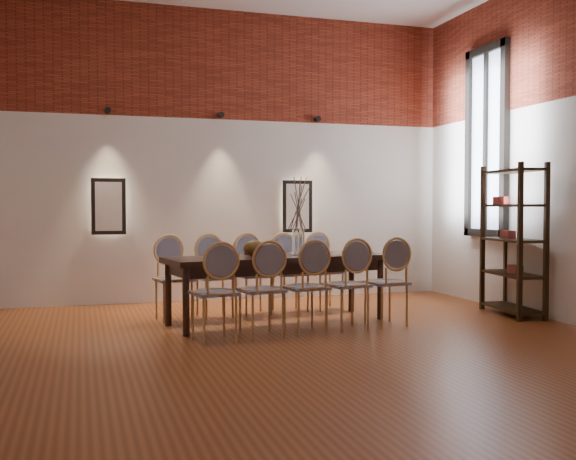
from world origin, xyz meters
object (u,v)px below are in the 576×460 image
object	(u,v)px
chair_near_e	(386,282)
chair_far_b	(215,277)
bowl	(254,249)
vase	(298,242)
dining_table	(277,289)
chair_far_a	(174,279)
chair_near_d	(347,285)
chair_far_c	(254,275)
book	(258,254)
chair_near_b	(261,290)
chair_far_d	(290,273)
chair_far_e	(325,272)
chair_near_a	(214,293)
chair_near_c	(305,287)
shelving_rack	(513,240)

from	to	relation	value
chair_near_e	chair_far_b	world-z (taller)	same
bowl	vase	bearing A→B (deg)	13.93
dining_table	chair_far_a	distance (m)	1.20
chair_near_d	bowl	world-z (taller)	chair_near_d
dining_table	chair_far_c	distance (m)	0.68
book	chair_near_b	bearing A→B (deg)	-102.62
chair_far_b	chair_far_d	size ratio (longest dim) A/B	1.00
chair_far_c	chair_far_e	size ratio (longest dim) A/B	1.00
chair_near_e	chair_far_a	size ratio (longest dim) A/B	1.00
chair_near_a	chair_near_d	size ratio (longest dim) A/B	1.00
dining_table	chair_near_e	size ratio (longest dim) A/B	2.64
chair_near_a	chair_near_e	world-z (taller)	same
chair_far_c	vase	xyz separation A→B (m)	(0.36, -0.63, 0.43)
dining_table	chair_near_c	world-z (taller)	chair_near_c
dining_table	chair_near_c	bearing A→B (deg)	-90.00
dining_table	chair_near_b	bearing A→B (deg)	-126.16
chair_near_d	chair_far_a	world-z (taller)	same
chair_far_a	chair_far_d	size ratio (longest dim) A/B	1.00
chair_near_b	book	size ratio (longest dim) A/B	3.62
chair_far_c	chair_far_e	distance (m)	0.99
chair_near_a	shelving_rack	size ratio (longest dim) A/B	0.52
chair_near_e	chair_far_d	world-z (taller)	same
chair_near_e	chair_far_e	distance (m)	1.36
chair_far_d	chair_far_e	xyz separation A→B (m)	(0.49, 0.08, 0.00)
chair_near_c	chair_far_a	distance (m)	1.68
chair_near_c	vase	world-z (taller)	vase
book	vase	bearing A→B (deg)	-15.58
chair_far_b	chair_near_d	bearing A→B (deg)	126.16
chair_near_a	chair_near_c	xyz separation A→B (m)	(0.98, 0.15, 0.00)
chair_near_b	chair_far_a	world-z (taller)	same
dining_table	chair_far_a	world-z (taller)	chair_far_a
chair_near_e	shelving_rack	xyz separation A→B (m)	(1.75, 0.20, 0.43)
chair_far_e	shelving_rack	world-z (taller)	shelving_rack
bowl	chair_far_b	bearing A→B (deg)	113.91
chair_far_b	bowl	distance (m)	0.84
chair_near_b	chair_far_e	world-z (taller)	same
chair_far_c	bowl	world-z (taller)	chair_far_c
chair_near_d	chair_far_c	distance (m)	1.44
shelving_rack	chair_near_d	bearing A→B (deg)	-165.12
bowl	book	xyz separation A→B (m)	(0.11, 0.26, -0.07)
chair_near_d	chair_far_b	distance (m)	1.68
chair_near_c	chair_far_b	bearing A→B (deg)	110.07
chair_near_e	bowl	size ratio (longest dim) A/B	3.92
chair_near_d	bowl	xyz separation A→B (m)	(-0.88, 0.50, 0.37)
chair_far_e	book	xyz separation A→B (m)	(-1.06, -0.66, 0.30)
chair_far_a	chair_far_d	xyz separation A→B (m)	(1.47, 0.23, 0.00)
chair_near_d	chair_far_a	distance (m)	2.01
dining_table	vase	bearing A→B (deg)	-0.00
chair_near_a	chair_far_a	distance (m)	1.36
vase	bowl	xyz separation A→B (m)	(-0.55, -0.14, -0.06)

